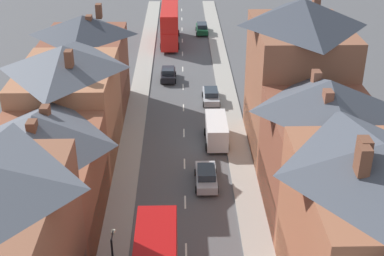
# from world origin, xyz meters

# --- Properties ---
(pavement_left) EXTENTS (2.20, 104.00, 0.14)m
(pavement_left) POSITION_xyz_m (-5.10, 38.00, 0.07)
(pavement_left) COLOR #A8A399
(pavement_left) RESTS_ON ground
(pavement_right) EXTENTS (2.20, 104.00, 0.14)m
(pavement_right) POSITION_xyz_m (5.10, 38.00, 0.07)
(pavement_right) COLOR #A8A399
(pavement_right) RESTS_ON ground
(centre_line_dashes) EXTENTS (0.14, 97.80, 0.01)m
(centre_line_dashes) POSITION_xyz_m (0.00, 36.00, 0.01)
(centre_line_dashes) COLOR silver
(centre_line_dashes) RESTS_ON ground
(terrace_row_left) EXTENTS (8.00, 58.88, 12.41)m
(terrace_row_left) POSITION_xyz_m (-10.18, 15.97, 5.56)
(terrace_row_left) COLOR #BCB7A8
(terrace_row_left) RESTS_ON ground
(terrace_row_right) EXTENTS (8.00, 52.09, 14.18)m
(terrace_row_right) POSITION_xyz_m (10.18, 13.95, 5.90)
(terrace_row_right) COLOR brown
(terrace_row_right) RESTS_ON ground
(double_decker_bus_lead) EXTENTS (2.74, 10.80, 5.30)m
(double_decker_bus_lead) POSITION_xyz_m (-1.81, 64.92, 2.82)
(double_decker_bus_lead) COLOR red
(double_decker_bus_lead) RESTS_ON ground
(car_near_blue) EXTENTS (1.90, 4.42, 1.58)m
(car_near_blue) POSITION_xyz_m (3.10, 43.50, 0.80)
(car_near_blue) COLOR #B7BABF
(car_near_blue) RESTS_ON ground
(car_parked_left_a) EXTENTS (1.90, 3.94, 1.62)m
(car_parked_left_a) POSITION_xyz_m (-1.80, 50.21, 0.81)
(car_parked_left_a) COLOR black
(car_parked_left_a) RESTS_ON ground
(car_parked_right_a) EXTENTS (1.90, 4.54, 1.64)m
(car_parked_right_a) POSITION_xyz_m (3.10, 69.62, 0.83)
(car_parked_right_a) COLOR #144728
(car_parked_right_a) RESTS_ON ground
(car_parked_left_b) EXTENTS (1.90, 4.34, 1.59)m
(car_parked_left_b) POSITION_xyz_m (1.80, 26.58, 0.80)
(car_parked_left_b) COLOR #B7BABF
(car_parked_left_b) RESTS_ON ground
(delivery_van) EXTENTS (2.20, 5.20, 2.41)m
(delivery_van) POSITION_xyz_m (3.10, 33.94, 1.34)
(delivery_van) COLOR white
(delivery_van) RESTS_ON ground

